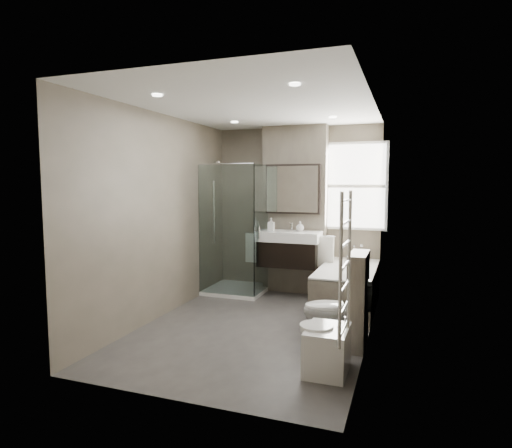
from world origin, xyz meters
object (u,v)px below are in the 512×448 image
at_px(bathtub, 347,286).
at_px(bidet, 327,349).
at_px(toilet, 335,310).
at_px(vanity, 289,248).

distance_m(bathtub, bidet, 2.08).
bearing_deg(bidet, toilet, 93.29).
xyz_separation_m(vanity, bathtub, (0.92, -0.33, -0.43)).
xyz_separation_m(toilet, bidet, (0.04, -0.77, -0.14)).
distance_m(toilet, bidet, 0.78).
bearing_deg(bathtub, toilet, -88.03).
xyz_separation_m(vanity, bidet, (1.01, -2.40, -0.52)).
height_order(vanity, toilet, vanity).
height_order(bathtub, bidet, bathtub).
xyz_separation_m(vanity, toilet, (0.97, -1.63, -0.39)).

